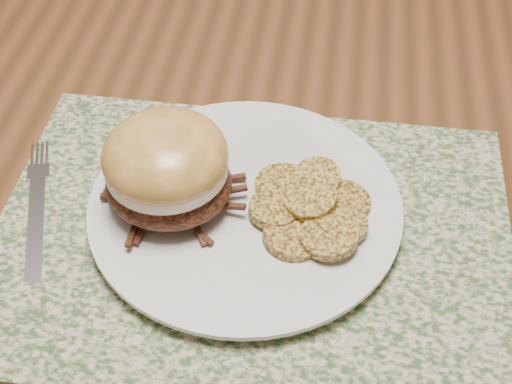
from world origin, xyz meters
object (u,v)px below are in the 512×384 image
dining_table (118,174)px  fork (37,206)px  pork_sandwich (167,167)px  dinner_plate (245,208)px

dining_table → fork: size_ratio=8.94×
pork_sandwich → fork: pork_sandwich is taller
dining_table → dinner_plate: 0.22m
dining_table → fork: 0.16m
dining_table → pork_sandwich: pork_sandwich is taller
dinner_plate → pork_sandwich: bearing=-173.7°
pork_sandwich → dining_table: bearing=140.6°
dinner_plate → fork: dinner_plate is taller
dinner_plate → pork_sandwich: size_ratio=2.01×
dining_table → dinner_plate: size_ratio=5.77×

